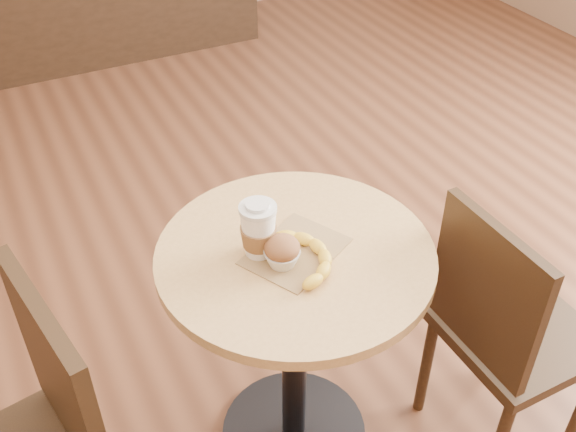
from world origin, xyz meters
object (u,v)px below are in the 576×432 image
Objects in this scene: banana at (308,255)px; muffin at (282,252)px; chair_right at (505,329)px; cafe_table at (295,315)px; coffee_cup at (258,231)px.

muffin is at bearing 176.97° from banana.
chair_right is 9.82× the size of muffin.
coffee_cup is at bearing 157.29° from cafe_table.
banana is at bearing -50.28° from coffee_cup.
chair_right reaches higher than banana.
cafe_table is 0.88× the size of chair_right.
coffee_cup reaches higher than chair_right.
banana is at bearing 66.81° from chair_right.
coffee_cup is (-0.08, 0.03, 0.29)m from cafe_table.
cafe_table is at bearing 30.48° from muffin.
chair_right is 3.73× the size of banana.
chair_right is at bearing -11.68° from banana.
banana reaches higher than cafe_table.
banana is (0.06, -0.02, -0.02)m from muffin.
banana is at bearing -75.85° from cafe_table.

